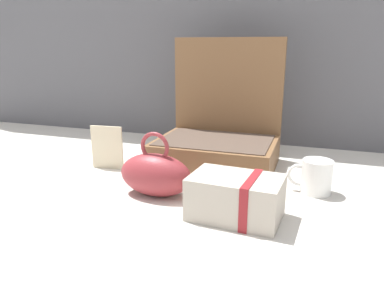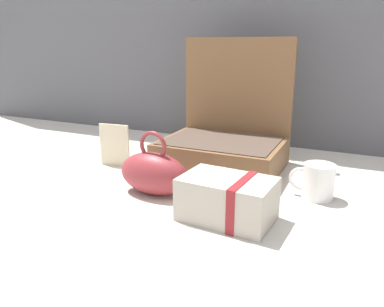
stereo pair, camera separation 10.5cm
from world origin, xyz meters
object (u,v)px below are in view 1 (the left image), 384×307
(info_card_left, at_px, (107,148))
(coffee_mug, at_px, (316,177))
(open_suitcase, at_px, (219,138))
(teal_pouch_handbag, at_px, (156,174))
(cream_toiletry_bag, at_px, (237,198))

(info_card_left, bearing_deg, coffee_mug, -5.22)
(open_suitcase, distance_m, coffee_mug, 0.37)
(teal_pouch_handbag, distance_m, info_card_left, 0.29)
(info_card_left, bearing_deg, teal_pouch_handbag, -37.95)
(teal_pouch_handbag, height_order, coffee_mug, teal_pouch_handbag)
(open_suitcase, distance_m, cream_toiletry_bag, 0.42)
(teal_pouch_handbag, bearing_deg, open_suitcase, 74.26)
(teal_pouch_handbag, relative_size, info_card_left, 1.44)
(open_suitcase, bearing_deg, teal_pouch_handbag, -105.74)
(open_suitcase, relative_size, info_card_left, 2.93)
(teal_pouch_handbag, relative_size, coffee_mug, 1.74)
(open_suitcase, height_order, info_card_left, open_suitcase)
(teal_pouch_handbag, height_order, info_card_left, teal_pouch_handbag)
(open_suitcase, bearing_deg, info_card_left, -153.81)
(open_suitcase, bearing_deg, cream_toiletry_bag, -69.04)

